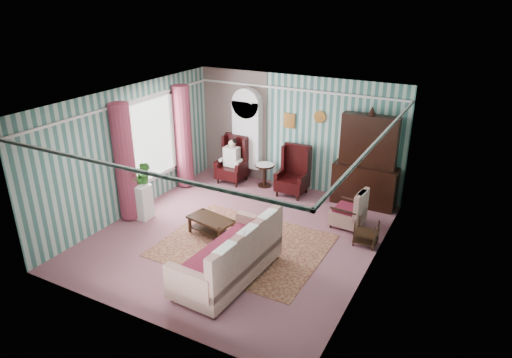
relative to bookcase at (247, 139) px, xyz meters
The scene contains 17 objects.
floor 3.34m from the bookcase, 64.58° to the right, with size 6.00×6.00×0.00m, color #7E4952.
room_shell 2.90m from the bookcase, 74.62° to the right, with size 5.53×6.02×2.91m.
bookcase is the anchor object (origin of this frame).
dresser_hutch 3.25m from the bookcase, ahead, with size 1.50×0.56×2.36m, color black.
wingback_left 0.68m from the bookcase, 122.66° to the right, with size 0.76×0.80×1.25m, color black.
wingback_right 1.63m from the bookcase, 14.57° to the right, with size 0.76×0.80×1.25m, color black.
seated_woman 0.70m from the bookcase, 122.66° to the right, with size 0.44×0.40×1.18m, color silver, non-canonical shape.
round_side_table 1.07m from the bookcase, 20.27° to the right, with size 0.50×0.50×0.60m, color black.
nest_table 4.37m from the bookcase, 26.92° to the right, with size 0.45×0.38×0.54m, color black.
plant_stand 3.39m from the bookcase, 108.49° to the right, with size 0.55×0.35×0.80m, color silver.
rug 3.72m from the bookcase, 62.28° to the right, with size 3.20×2.60×0.01m, color #4A1818.
sofa 4.72m from the bookcase, 65.29° to the right, with size 2.28×0.92×1.07m, color beige.
floral_armchair 3.57m from the bookcase, 22.41° to the right, with size 0.72×0.74×0.95m, color #C6B299.
coffee_table 3.32m from the bookcase, 74.84° to the right, with size 0.98×0.51×0.39m, color black.
potted_plant_a 3.44m from the bookcase, 108.45° to the right, with size 0.40×0.35×0.45m, color #174A1A.
potted_plant_b 3.14m from the bookcase, 107.38° to the right, with size 0.29×0.23×0.53m, color #24571B.
potted_plant_c 3.25m from the bookcase, 109.09° to the right, with size 0.20×0.20×0.36m, color #225219.
Camera 1 is at (4.28, -7.26, 4.82)m, focal length 32.00 mm.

